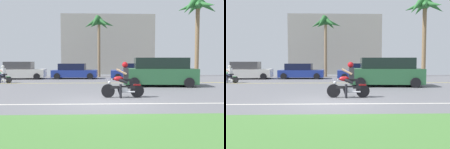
# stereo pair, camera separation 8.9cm
# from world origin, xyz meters

# --- Properties ---
(ground) EXTENTS (56.00, 30.00, 0.04)m
(ground) POSITION_xyz_m (0.00, 3.00, -0.02)
(ground) COLOR slate
(grass_median) EXTENTS (56.00, 3.80, 0.06)m
(grass_median) POSITION_xyz_m (0.00, -4.10, 0.03)
(grass_median) COLOR #477A38
(grass_median) RESTS_ON ground
(lane_line_near) EXTENTS (50.40, 0.12, 0.01)m
(lane_line_near) POSITION_xyz_m (0.00, -0.25, 0.00)
(lane_line_near) COLOR silver
(lane_line_near) RESTS_ON ground
(lane_line_far) EXTENTS (50.40, 0.12, 0.01)m
(lane_line_far) POSITION_xyz_m (0.00, 8.16, 0.00)
(lane_line_far) COLOR yellow
(lane_line_far) RESTS_ON ground
(motorcyclist) EXTENTS (1.95, 0.64, 1.63)m
(motorcyclist) POSITION_xyz_m (0.79, 1.28, 0.69)
(motorcyclist) COLOR black
(motorcyclist) RESTS_ON ground
(suv_nearby) EXTENTS (5.02, 2.49, 1.89)m
(suv_nearby) POSITION_xyz_m (3.65, 6.06, 0.92)
(suv_nearby) COLOR #2D663D
(suv_nearby) RESTS_ON ground
(parked_car_0) EXTENTS (4.28, 2.24, 1.61)m
(parked_car_0) POSITION_xyz_m (-7.76, 12.41, 0.75)
(parked_car_0) COLOR white
(parked_car_0) RESTS_ON ground
(parked_car_1) EXTENTS (4.26, 2.01, 1.43)m
(parked_car_1) POSITION_xyz_m (-2.88, 12.59, 0.67)
(parked_car_1) COLOR navy
(parked_car_1) RESTS_ON ground
(parked_car_2) EXTENTS (4.57, 2.22, 1.46)m
(parked_car_2) POSITION_xyz_m (2.90, 11.63, 0.69)
(parked_car_2) COLOR navy
(parked_car_2) RESTS_ON ground
(palm_tree_0) EXTENTS (3.28, 2.98, 6.38)m
(palm_tree_0) POSITION_xyz_m (-0.57, 14.89, 5.33)
(palm_tree_0) COLOR #846B4C
(palm_tree_0) RESTS_ON ground
(palm_tree_1) EXTENTS (4.50, 4.49, 8.81)m
(palm_tree_1) POSITION_xyz_m (10.29, 16.08, 7.30)
(palm_tree_1) COLOR brown
(palm_tree_1) RESTS_ON ground
(motorcyclist_distant) EXTENTS (1.57, 0.64, 1.35)m
(motorcyclist_distant) POSITION_xyz_m (-7.78, 8.47, 0.57)
(motorcyclist_distant) COLOR black
(motorcyclist_distant) RESTS_ON ground
(building_far) EXTENTS (11.57, 4.00, 7.44)m
(building_far) POSITION_xyz_m (0.50, 21.00, 3.72)
(building_far) COLOR #A8A399
(building_far) RESTS_ON ground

